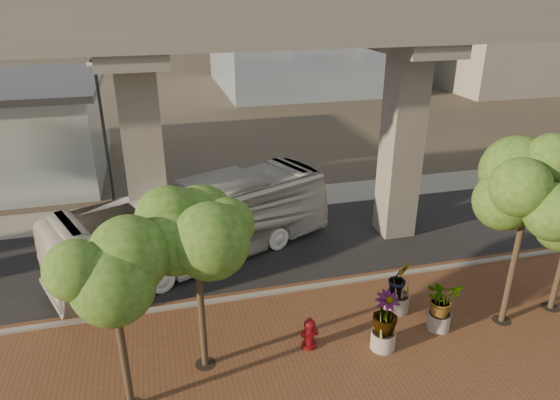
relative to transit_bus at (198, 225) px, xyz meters
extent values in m
plane|color=#373128|center=(4.01, -1.54, -1.83)|extent=(160.00, 160.00, 0.00)
cube|color=brown|center=(4.01, -9.54, -1.80)|extent=(70.00, 13.00, 0.06)
cube|color=black|center=(4.01, 0.46, -1.81)|extent=(90.00, 8.00, 0.04)
cube|color=gray|center=(4.01, -3.54, -1.75)|extent=(70.00, 0.25, 0.16)
cube|color=gray|center=(4.01, 5.96, -1.80)|extent=(90.00, 3.00, 0.06)
cube|color=gray|center=(4.01, -1.14, 8.67)|extent=(72.00, 2.40, 1.80)
cube|color=gray|center=(4.01, 2.06, 8.67)|extent=(72.00, 2.40, 1.80)
imported|color=silver|center=(0.00, 0.00, 0.00)|extent=(13.33, 7.96, 3.67)
cylinder|color=maroon|center=(3.06, -7.04, -1.72)|extent=(0.53, 0.53, 0.12)
cylinder|color=maroon|center=(3.06, -7.04, -1.28)|extent=(0.36, 0.36, 0.86)
sphere|color=maroon|center=(3.06, -7.04, -0.85)|extent=(0.42, 0.42, 0.42)
cylinder|color=maroon|center=(3.06, -7.04, -0.66)|extent=(0.12, 0.12, 0.15)
cylinder|color=maroon|center=(3.06, -7.04, -1.21)|extent=(0.59, 0.24, 0.24)
cylinder|color=gray|center=(8.01, -7.28, -1.45)|extent=(0.83, 0.83, 0.65)
imported|color=#295516|center=(8.01, -7.28, -0.44)|extent=(1.84, 1.84, 1.38)
cylinder|color=#9A968B|center=(5.54, -7.76, -1.44)|extent=(0.86, 0.86, 0.67)
imported|color=#295516|center=(5.54, -7.76, -0.32)|extent=(2.10, 2.10, 1.57)
cylinder|color=#AFA79E|center=(7.01, -5.89, -1.42)|extent=(0.91, 0.91, 0.71)
imported|color=#295516|center=(7.01, -5.89, -0.30)|extent=(2.03, 2.03, 1.52)
cylinder|color=#443627|center=(-2.99, -8.30, 0.21)|extent=(0.22, 0.22, 3.97)
cylinder|color=#443627|center=(-0.60, -7.03, 0.03)|extent=(0.22, 0.22, 3.61)
cylinder|color=black|center=(-0.60, -7.03, -1.77)|extent=(0.70, 0.70, 0.01)
cylinder|color=#443627|center=(10.60, -7.50, 0.36)|extent=(0.22, 0.22, 4.27)
cylinder|color=black|center=(10.60, -7.50, -1.77)|extent=(0.70, 0.70, 0.01)
cylinder|color=#443627|center=(13.02, -7.27, -0.10)|extent=(0.22, 0.22, 3.35)
cylinder|color=black|center=(13.02, -7.27, -1.77)|extent=(0.70, 0.70, 0.01)
cylinder|color=#2F2E33|center=(-3.84, 4.31, 2.55)|extent=(0.15, 0.15, 8.69)
cube|color=#2F2E33|center=(-3.84, 3.76, 6.89)|extent=(0.16, 1.09, 0.16)
cube|color=silver|center=(-3.84, 3.22, 6.79)|extent=(0.43, 0.22, 0.13)
cylinder|color=#2A2B2F|center=(11.28, 4.20, 2.68)|extent=(0.16, 0.16, 8.94)
cube|color=#2A2B2F|center=(11.28, 3.64, 7.15)|extent=(0.17, 1.12, 0.17)
cube|color=silver|center=(11.28, 3.08, 7.04)|extent=(0.45, 0.22, 0.13)
camera|label=1|loc=(-1.49, -20.45, 10.01)|focal=32.00mm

